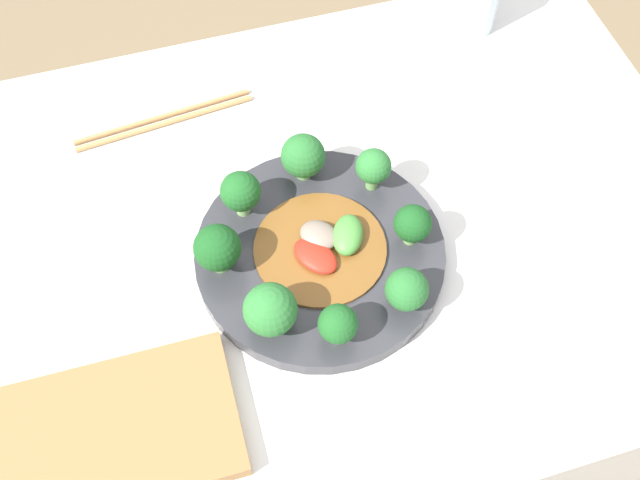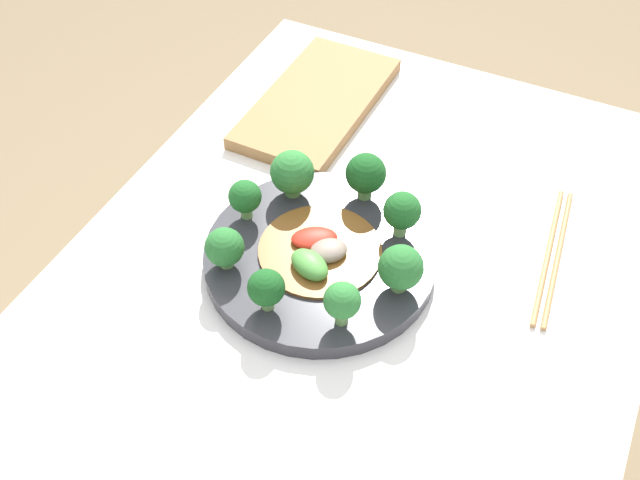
# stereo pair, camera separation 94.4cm
# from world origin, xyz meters

# --- Properties ---
(ground_plane) EXTENTS (8.00, 8.00, 0.00)m
(ground_plane) POSITION_xyz_m (0.00, 0.00, 0.00)
(ground_plane) COLOR #7F6B4C
(table) EXTENTS (0.97, 0.68, 0.78)m
(table) POSITION_xyz_m (0.00, 0.00, 0.39)
(table) COLOR silver
(table) RESTS_ON ground_plane
(plate) EXTENTS (0.28, 0.28, 0.02)m
(plate) POSITION_xyz_m (0.01, 0.04, 0.79)
(plate) COLOR #333338
(plate) RESTS_ON table
(broccoli_south) EXTENTS (0.05, 0.05, 0.06)m
(broccoli_south) POSITION_xyz_m (-0.00, -0.06, 0.84)
(broccoli_south) COLOR #70A356
(broccoli_south) RESTS_ON plate
(broccoli_southwest) EXTENTS (0.04, 0.04, 0.06)m
(broccoli_southwest) POSITION_xyz_m (-0.07, -0.02, 0.84)
(broccoli_southwest) COLOR #70A356
(broccoli_southwest) RESTS_ON plate
(broccoli_east) EXTENTS (0.05, 0.05, 0.07)m
(broccoli_east) POSITION_xyz_m (0.12, 0.03, 0.84)
(broccoli_east) COLOR #70A356
(broccoli_east) RESTS_ON plate
(broccoli_southeast) EXTENTS (0.05, 0.05, 0.06)m
(broccoli_southeast) POSITION_xyz_m (0.08, -0.03, 0.84)
(broccoli_southeast) COLOR #89B76B
(broccoli_southeast) RESTS_ON plate
(broccoli_north) EXTENTS (0.04, 0.04, 0.05)m
(broccoli_north) POSITION_xyz_m (0.02, 0.15, 0.83)
(broccoli_north) COLOR #7AAD5B
(broccoli_north) RESTS_ON plate
(broccoli_northwest) EXTENTS (0.05, 0.05, 0.05)m
(broccoli_northwest) POSITION_xyz_m (-0.06, 0.13, 0.83)
(broccoli_northwest) COLOR #70A356
(broccoli_northwest) RESTS_ON plate
(broccoli_northeast) EXTENTS (0.06, 0.06, 0.07)m
(broccoli_northeast) POSITION_xyz_m (0.09, 0.12, 0.84)
(broccoli_northeast) COLOR #70A356
(broccoli_northeast) RESTS_ON plate
(broccoli_west) EXTENTS (0.04, 0.04, 0.05)m
(broccoli_west) POSITION_xyz_m (-0.09, 0.06, 0.83)
(broccoli_west) COLOR #7AAD5B
(broccoli_west) RESTS_ON plate
(stirfry_center) EXTENTS (0.15, 0.15, 0.02)m
(stirfry_center) POSITION_xyz_m (0.00, 0.04, 0.81)
(stirfry_center) COLOR brown
(stirfry_center) RESTS_ON plate
(chopsticks) EXTENTS (0.23, 0.04, 0.01)m
(chopsticks) POSITION_xyz_m (0.14, -0.21, 0.78)
(chopsticks) COLOR #AD7F4C
(chopsticks) RESTS_ON table
(cutting_board) EXTENTS (0.29, 0.15, 0.02)m
(cutting_board) POSITION_xyz_m (0.29, 0.18, 0.79)
(cutting_board) COLOR olive
(cutting_board) RESTS_ON table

